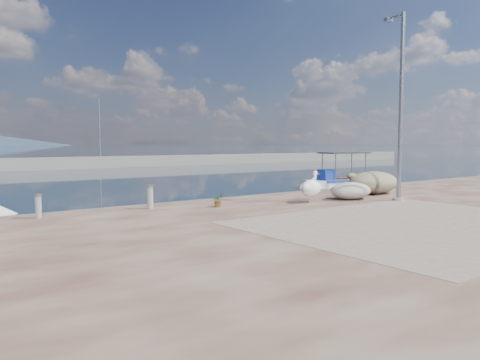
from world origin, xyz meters
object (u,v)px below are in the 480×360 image
pelican (311,188)px  bollard_near (150,196)px  boat_right (343,184)px  lamp_post (400,113)px

pelican → bollard_near: (-5.44, 2.09, -0.11)m
boat_right → bollard_near: (-15.12, -4.71, 0.74)m
boat_right → pelican: 11.86m
pelican → bollard_near: pelican is taller
boat_right → lamp_post: 11.23m
bollard_near → boat_right: bearing=17.3°
lamp_post → bollard_near: 9.71m
boat_right → pelican: (-9.68, -6.80, 0.85)m
pelican → boat_right: bearing=18.0°
bollard_near → pelican: bearing=-21.0°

